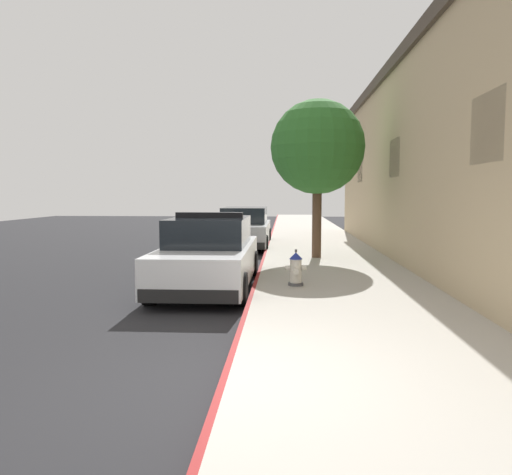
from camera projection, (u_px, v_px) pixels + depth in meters
name	position (u px, v px, depth m)	size (l,w,h in m)	color
ground_plane	(134.00, 263.00, 15.42)	(33.74, 60.00, 0.20)	#232326
sidewalk_pavement	(326.00, 259.00, 15.05)	(3.72, 60.00, 0.17)	#ADA89E
curb_painted_edge	(264.00, 259.00, 15.17)	(0.08, 60.00, 0.17)	maroon
police_cruiser	(209.00, 255.00, 10.85)	(1.94, 4.84, 1.68)	white
parked_car_silver_ahead	(245.00, 229.00, 19.01)	(1.94, 4.84, 1.56)	#B2B5BA
fire_hydrant	(296.00, 269.00, 10.27)	(0.44, 0.40, 0.76)	#4C4C51
street_tree	(318.00, 148.00, 14.56)	(2.80, 2.80, 4.70)	brown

